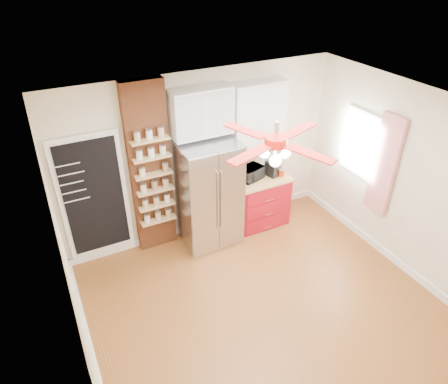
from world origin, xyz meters
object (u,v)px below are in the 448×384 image
ceiling_fan (276,142)px  canister_left (281,173)px  pantry_jar_oats (142,172)px  red_cabinet (259,200)px  fridge (209,194)px  toaster_oven (251,173)px  coffee_maker (272,169)px

ceiling_fan → canister_left: (1.24, 1.56, -1.46)m
ceiling_fan → pantry_jar_oats: 2.28m
red_cabinet → canister_left: (0.32, -0.12, 0.51)m
fridge → toaster_oven: 0.81m
toaster_oven → pantry_jar_oats: (-1.75, 0.08, 0.42)m
fridge → canister_left: size_ratio=14.15×
red_cabinet → toaster_oven: toaster_oven is taller
fridge → toaster_oven: fridge is taller
toaster_oven → canister_left: toaster_oven is taller
pantry_jar_oats → coffee_maker: bearing=-3.5°
canister_left → fridge: bearing=176.7°
red_cabinet → canister_left: bearing=-21.2°
coffee_maker → pantry_jar_oats: pantry_jar_oats is taller
fridge → canister_left: fridge is taller
coffee_maker → ceiling_fan: bearing=-138.9°
red_cabinet → pantry_jar_oats: 2.17m
toaster_oven → coffee_maker: size_ratio=1.60×
coffee_maker → toaster_oven: bearing=158.2°
fridge → toaster_oven: (0.80, 0.07, 0.13)m
canister_left → pantry_jar_oats: size_ratio=1.01×
toaster_oven → pantry_jar_oats: size_ratio=3.26×
fridge → coffee_maker: bearing=1.1°
pantry_jar_oats → toaster_oven: bearing=-2.7°
toaster_oven → canister_left: bearing=-33.4°
toaster_oven → canister_left: (0.49, -0.14, -0.05)m
fridge → coffee_maker: fridge is taller
fridge → canister_left: 1.30m
coffee_maker → pantry_jar_oats: (-2.13, 0.13, 0.41)m
coffee_maker → canister_left: coffee_maker is taller
red_cabinet → coffee_maker: coffee_maker is taller
fridge → pantry_jar_oats: bearing=170.9°
coffee_maker → pantry_jar_oats: size_ratio=2.03×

